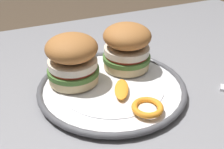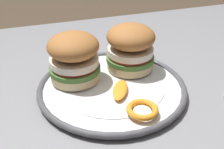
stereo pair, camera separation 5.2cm
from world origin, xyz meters
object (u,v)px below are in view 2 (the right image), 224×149
dinner_plate (112,87)px  sandwich_half_right (131,47)px  sandwich_half_left (74,57)px  dining_table (93,133)px

dinner_plate → sandwich_half_right: (-0.06, -0.05, 0.06)m
sandwich_half_left → sandwich_half_right: same height
dining_table → sandwich_half_right: sandwich_half_right is taller
dinner_plate → sandwich_half_left: 0.10m
dining_table → dinner_plate: bearing=-164.3°
dining_table → dinner_plate: size_ratio=4.84×
sandwich_half_left → sandwich_half_right: size_ratio=1.01×
dining_table → sandwich_half_right: (-0.11, -0.07, 0.16)m
dining_table → sandwich_half_left: bearing=-74.3°
sandwich_half_right → sandwich_half_left: bearing=3.1°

